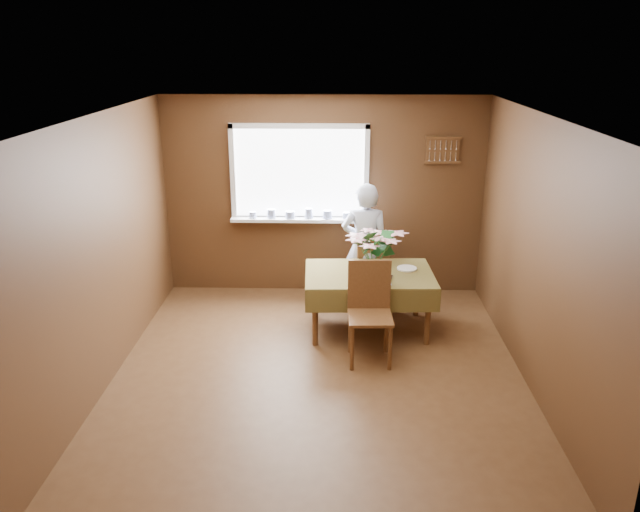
{
  "coord_description": "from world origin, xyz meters",
  "views": [
    {
      "loc": [
        0.16,
        -5.39,
        3.11
      ],
      "look_at": [
        0.0,
        0.55,
        1.05
      ],
      "focal_mm": 35.0,
      "sensor_mm": 36.0,
      "label": 1
    }
  ],
  "objects_px": {
    "chair_near": "(370,308)",
    "flower_bouquet": "(374,249)",
    "dining_table": "(369,280)",
    "seated_woman": "(365,247)",
    "chair_far": "(370,266)"
  },
  "relations": [
    {
      "from": "chair_far",
      "to": "flower_bouquet",
      "type": "height_order",
      "value": "flower_bouquet"
    },
    {
      "from": "seated_woman",
      "to": "dining_table",
      "type": "bearing_deg",
      "value": 99.04
    },
    {
      "from": "dining_table",
      "to": "seated_woman",
      "type": "bearing_deg",
      "value": 90.0
    },
    {
      "from": "chair_far",
      "to": "chair_near",
      "type": "relative_size",
      "value": 0.93
    },
    {
      "from": "dining_table",
      "to": "seated_woman",
      "type": "height_order",
      "value": "seated_woman"
    },
    {
      "from": "dining_table",
      "to": "seated_woman",
      "type": "relative_size",
      "value": 0.93
    },
    {
      "from": "dining_table",
      "to": "flower_bouquet",
      "type": "bearing_deg",
      "value": -78.77
    },
    {
      "from": "dining_table",
      "to": "chair_far",
      "type": "distance_m",
      "value": 0.67
    },
    {
      "from": "chair_far",
      "to": "chair_near",
      "type": "height_order",
      "value": "chair_near"
    },
    {
      "from": "chair_near",
      "to": "seated_woman",
      "type": "distance_m",
      "value": 1.31
    },
    {
      "from": "chair_far",
      "to": "chair_near",
      "type": "bearing_deg",
      "value": 69.11
    },
    {
      "from": "chair_near",
      "to": "seated_woman",
      "type": "height_order",
      "value": "seated_woman"
    },
    {
      "from": "chair_near",
      "to": "flower_bouquet",
      "type": "bearing_deg",
      "value": 80.99
    },
    {
      "from": "seated_woman",
      "to": "flower_bouquet",
      "type": "height_order",
      "value": "seated_woman"
    },
    {
      "from": "chair_near",
      "to": "seated_woman",
      "type": "relative_size",
      "value": 0.66
    }
  ]
}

